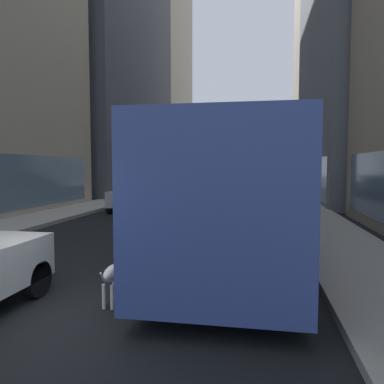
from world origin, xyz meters
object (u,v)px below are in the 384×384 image
object	(u,v)px
car_black_suv	(251,185)
car_silver_sedan	(139,194)
transit_bus	(237,185)
dalmatian_dog	(114,273)

from	to	relation	value
car_black_suv	car_silver_sedan	xyz separation A→B (m)	(-5.60, -10.99, 0.00)
transit_bus	dalmatian_dog	world-z (taller)	transit_bus
car_black_suv	car_silver_sedan	distance (m)	12.34
transit_bus	car_silver_sedan	bearing A→B (deg)	124.18
transit_bus	car_black_suv	bearing A→B (deg)	90.00
transit_bus	dalmatian_dog	xyz separation A→B (m)	(-1.79, -4.50, -1.26)
dalmatian_dog	transit_bus	bearing A→B (deg)	68.35
car_black_suv	dalmatian_dog	distance (m)	23.81
transit_bus	car_silver_sedan	size ratio (longest dim) A/B	2.45
car_silver_sedan	dalmatian_dog	size ratio (longest dim) A/B	4.89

